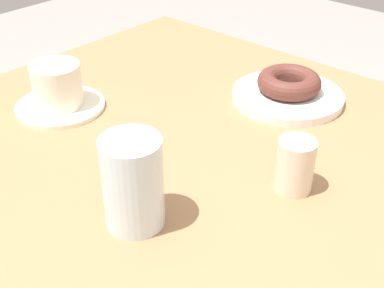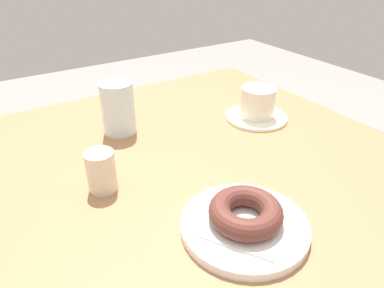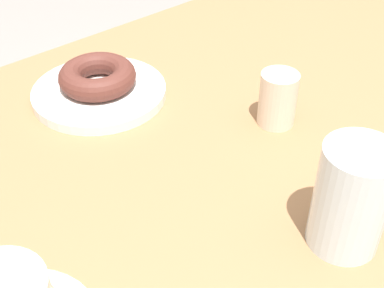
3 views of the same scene
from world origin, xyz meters
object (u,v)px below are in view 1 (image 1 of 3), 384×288
(plate_chocolate_ring, at_px, (288,96))
(coffee_cup, at_px, (58,90))
(water_glass, at_px, (133,183))
(donut_chocolate_ring, at_px, (289,82))
(sugar_jar, at_px, (295,165))

(plate_chocolate_ring, distance_m, coffee_cup, 0.40)
(plate_chocolate_ring, height_order, water_glass, water_glass)
(donut_chocolate_ring, height_order, coffee_cup, coffee_cup)
(water_glass, height_order, sugar_jar, water_glass)
(plate_chocolate_ring, bearing_deg, coffee_cup, -134.08)
(plate_chocolate_ring, bearing_deg, donut_chocolate_ring, 0.00)
(donut_chocolate_ring, distance_m, sugar_jar, 0.26)
(sugar_jar, bearing_deg, plate_chocolate_ring, 124.15)
(donut_chocolate_ring, xyz_separation_m, coffee_cup, (-0.27, -0.28, 0.00))
(water_glass, bearing_deg, donut_chocolate_ring, 95.03)
(donut_chocolate_ring, height_order, water_glass, water_glass)
(plate_chocolate_ring, relative_size, donut_chocolate_ring, 1.75)
(sugar_jar, bearing_deg, donut_chocolate_ring, 124.15)
(coffee_cup, distance_m, sugar_jar, 0.42)
(coffee_cup, bearing_deg, donut_chocolate_ring, 45.92)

